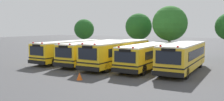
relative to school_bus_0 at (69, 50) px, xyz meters
name	(u,v)px	position (x,y,z in m)	size (l,w,h in m)	color
ground_plane	(119,66)	(6.74, 0.12, -1.37)	(160.00, 160.00, 0.00)	#424244
school_bus_0	(69,50)	(0.00, 0.00, 0.00)	(2.71, 10.38, 2.60)	yellow
school_bus_1	(93,51)	(3.32, 0.28, 0.01)	(2.74, 10.96, 2.61)	yellow
school_bus_2	(118,52)	(6.71, 0.00, 0.08)	(2.53, 11.47, 2.76)	yellow
school_bus_3	(149,55)	(10.02, 0.32, -0.02)	(2.49, 10.88, 2.56)	yellow
school_bus_4	(183,56)	(13.50, 0.10, 0.07)	(2.56, 9.77, 2.75)	yellow
tree_0	(84,29)	(-4.53, 9.32, 2.46)	(3.22, 3.22, 5.44)	#4C3823
tree_1	(139,27)	(4.38, 10.70, 2.77)	(3.93, 3.93, 6.20)	#4C3823
tree_2	(170,23)	(9.66, 8.91, 3.33)	(4.59, 4.59, 6.93)	#4C3823
traffic_cone	(79,76)	(7.43, -7.76, -1.07)	(0.46, 0.46, 0.60)	#EA5914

